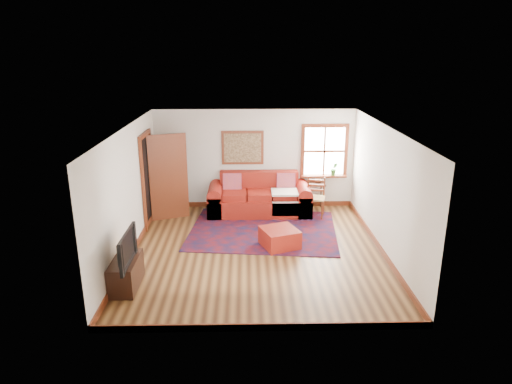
{
  "coord_description": "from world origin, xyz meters",
  "views": [
    {
      "loc": [
        -0.21,
        -8.44,
        3.93
      ],
      "look_at": [
        -0.01,
        0.6,
        1.06
      ],
      "focal_mm": 32.0,
      "sensor_mm": 36.0,
      "label": 1
    }
  ],
  "objects_px": {
    "red_ottoman": "(280,238)",
    "ladder_back_chair": "(315,196)",
    "media_cabinet": "(126,273)",
    "red_leather_sofa": "(259,200)",
    "side_table": "(313,187)"
  },
  "relations": [
    {
      "from": "ladder_back_chair",
      "to": "side_table",
      "type": "bearing_deg",
      "value": 88.36
    },
    {
      "from": "media_cabinet",
      "to": "side_table",
      "type": "bearing_deg",
      "value": 46.11
    },
    {
      "from": "side_table",
      "to": "ladder_back_chair",
      "type": "bearing_deg",
      "value": -91.64
    },
    {
      "from": "red_ottoman",
      "to": "media_cabinet",
      "type": "height_order",
      "value": "media_cabinet"
    },
    {
      "from": "ladder_back_chair",
      "to": "media_cabinet",
      "type": "distance_m",
      "value": 5.04
    },
    {
      "from": "ladder_back_chair",
      "to": "media_cabinet",
      "type": "bearing_deg",
      "value": -137.86
    },
    {
      "from": "red_ottoman",
      "to": "ladder_back_chair",
      "type": "relative_size",
      "value": 0.71
    },
    {
      "from": "media_cabinet",
      "to": "red_leather_sofa",
      "type": "bearing_deg",
      "value": 56.89
    },
    {
      "from": "side_table",
      "to": "ladder_back_chair",
      "type": "xyz_separation_m",
      "value": [
        -0.01,
        -0.52,
        -0.05
      ]
    },
    {
      "from": "red_leather_sofa",
      "to": "red_ottoman",
      "type": "distance_m",
      "value": 2.11
    },
    {
      "from": "red_ottoman",
      "to": "side_table",
      "type": "height_order",
      "value": "side_table"
    },
    {
      "from": "side_table",
      "to": "red_leather_sofa",
      "type": "bearing_deg",
      "value": -170.3
    },
    {
      "from": "side_table",
      "to": "media_cabinet",
      "type": "xyz_separation_m",
      "value": [
        -3.75,
        -3.89,
        -0.32
      ]
    },
    {
      "from": "red_leather_sofa",
      "to": "side_table",
      "type": "distance_m",
      "value": 1.4
    },
    {
      "from": "red_leather_sofa",
      "to": "side_table",
      "type": "relative_size",
      "value": 3.61
    }
  ]
}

